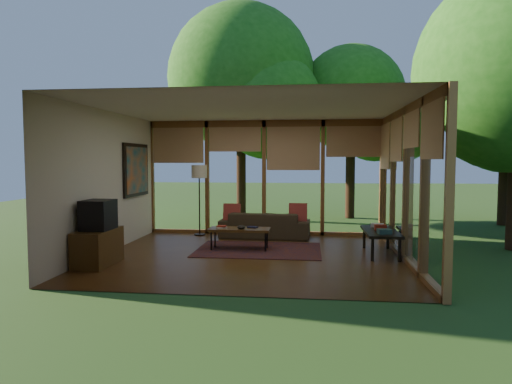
# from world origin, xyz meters

# --- Properties ---
(floor) EXTENTS (5.50, 5.50, 0.00)m
(floor) POSITION_xyz_m (0.00, 0.00, 0.00)
(floor) COLOR #553216
(floor) RESTS_ON ground
(ceiling) EXTENTS (5.50, 5.50, 0.00)m
(ceiling) POSITION_xyz_m (0.00, 0.00, 2.70)
(ceiling) COLOR silver
(ceiling) RESTS_ON ground
(wall_left) EXTENTS (0.04, 5.00, 2.70)m
(wall_left) POSITION_xyz_m (-2.75, 0.00, 1.35)
(wall_left) COLOR beige
(wall_left) RESTS_ON ground
(wall_front) EXTENTS (5.50, 0.04, 2.70)m
(wall_front) POSITION_xyz_m (0.00, -2.50, 1.35)
(wall_front) COLOR beige
(wall_front) RESTS_ON ground
(window_wall_back) EXTENTS (5.50, 0.12, 2.70)m
(window_wall_back) POSITION_xyz_m (0.00, 2.50, 1.35)
(window_wall_back) COLOR brown
(window_wall_back) RESTS_ON ground
(window_wall_right) EXTENTS (0.12, 5.00, 2.70)m
(window_wall_right) POSITION_xyz_m (2.75, 0.00, 1.35)
(window_wall_right) COLOR brown
(window_wall_right) RESTS_ON ground
(tree_nw) EXTENTS (4.33, 4.33, 6.36)m
(tree_nw) POSITION_xyz_m (-0.96, 5.34, 4.19)
(tree_nw) COLOR #321F12
(tree_nw) RESTS_ON ground
(tree_ne) EXTENTS (3.22, 3.22, 5.24)m
(tree_ne) POSITION_xyz_m (2.31, 5.98, 3.62)
(tree_ne) COLOR #321F12
(tree_ne) RESTS_ON ground
(tree_far) EXTENTS (2.89, 2.89, 4.31)m
(tree_far) POSITION_xyz_m (6.32, 4.81, 2.86)
(tree_far) COLOR #321F12
(tree_far) RESTS_ON ground
(rug) EXTENTS (2.42, 1.71, 0.01)m
(rug) POSITION_xyz_m (0.08, 0.58, 0.01)
(rug) COLOR maroon
(rug) RESTS_ON floor
(sofa) EXTENTS (2.05, 0.89, 0.59)m
(sofa) POSITION_xyz_m (0.07, 2.00, 0.29)
(sofa) COLOR #3B2F1D
(sofa) RESTS_ON floor
(pillow_left) EXTENTS (0.38, 0.21, 0.40)m
(pillow_left) POSITION_xyz_m (-0.68, 1.95, 0.57)
(pillow_left) COLOR maroon
(pillow_left) RESTS_ON sofa
(pillow_right) EXTENTS (0.41, 0.22, 0.43)m
(pillow_right) POSITION_xyz_m (0.82, 1.95, 0.58)
(pillow_right) COLOR maroon
(pillow_right) RESTS_ON sofa
(ct_book_lower) EXTENTS (0.24, 0.21, 0.03)m
(ct_book_lower) POSITION_xyz_m (-0.65, 0.52, 0.44)
(ct_book_lower) COLOR beige
(ct_book_lower) RESTS_ON coffee_table
(ct_book_upper) EXTENTS (0.18, 0.14, 0.03)m
(ct_book_upper) POSITION_xyz_m (-0.65, 0.52, 0.47)
(ct_book_upper) COLOR maroon
(ct_book_upper) RESTS_ON coffee_table
(ct_book_side) EXTENTS (0.22, 0.19, 0.03)m
(ct_book_side) POSITION_xyz_m (-0.05, 0.65, 0.44)
(ct_book_side) COLOR black
(ct_book_side) RESTS_ON coffee_table
(ct_bowl) EXTENTS (0.16, 0.16, 0.07)m
(ct_bowl) POSITION_xyz_m (-0.25, 0.47, 0.46)
(ct_bowl) COLOR black
(ct_bowl) RESTS_ON coffee_table
(media_cabinet) EXTENTS (0.50, 1.00, 0.60)m
(media_cabinet) POSITION_xyz_m (-2.47, -1.01, 0.30)
(media_cabinet) COLOR #523616
(media_cabinet) RESTS_ON floor
(television) EXTENTS (0.45, 0.55, 0.50)m
(television) POSITION_xyz_m (-2.45, -1.01, 0.85)
(television) COLOR black
(television) RESTS_ON media_cabinet
(console_book_a) EXTENTS (0.26, 0.20, 0.08)m
(console_book_a) POSITION_xyz_m (2.40, 0.02, 0.50)
(console_book_a) COLOR #2C4E49
(console_book_a) RESTS_ON side_console
(console_book_b) EXTENTS (0.22, 0.16, 0.10)m
(console_book_b) POSITION_xyz_m (2.40, 0.47, 0.50)
(console_book_b) COLOR maroon
(console_book_b) RESTS_ON side_console
(console_book_c) EXTENTS (0.27, 0.22, 0.07)m
(console_book_c) POSITION_xyz_m (2.40, 0.87, 0.49)
(console_book_c) COLOR beige
(console_book_c) RESTS_ON side_console
(floor_lamp) EXTENTS (0.36, 0.36, 1.65)m
(floor_lamp) POSITION_xyz_m (-1.49, 2.19, 1.41)
(floor_lamp) COLOR black
(floor_lamp) RESTS_ON floor
(coffee_table) EXTENTS (1.20, 0.50, 0.43)m
(coffee_table) POSITION_xyz_m (-0.30, 0.57, 0.39)
(coffee_table) COLOR #523616
(coffee_table) RESTS_ON floor
(side_console) EXTENTS (0.60, 1.40, 0.46)m
(side_console) POSITION_xyz_m (2.40, 0.42, 0.41)
(side_console) COLOR black
(side_console) RESTS_ON floor
(wall_painting) EXTENTS (0.06, 1.35, 1.15)m
(wall_painting) POSITION_xyz_m (-2.71, 1.40, 1.55)
(wall_painting) COLOR black
(wall_painting) RESTS_ON wall_left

